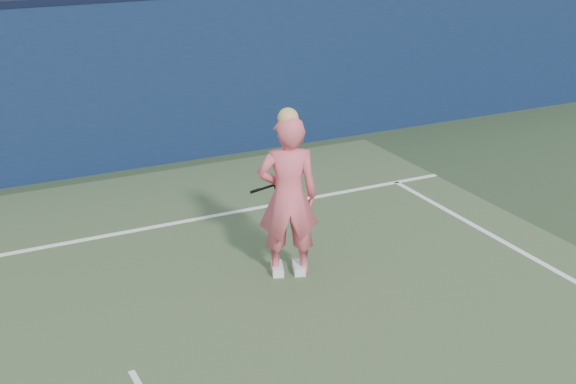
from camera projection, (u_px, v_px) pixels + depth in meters
backstop_wall at (15, 97)px, 11.25m from camera, size 24.00×0.40×2.50m
wall_cap at (3, 3)px, 10.78m from camera, size 24.00×0.42×0.10m
player at (288, 196)px, 8.60m from camera, size 0.77×0.63×1.89m
racket at (283, 183)px, 9.01m from camera, size 0.52×0.21×0.29m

